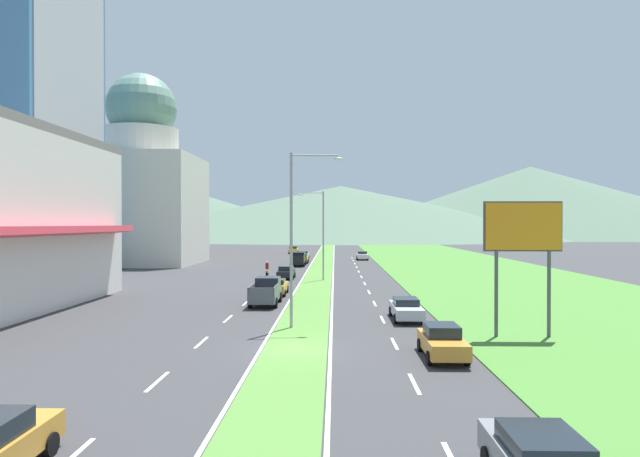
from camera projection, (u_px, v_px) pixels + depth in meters
ground_plane at (295, 350)px, 27.25m from camera, size 600.00×600.00×0.00m
grass_median at (323, 263)px, 87.23m from camera, size 3.20×240.00×0.06m
grass_verge_right at (452, 263)px, 86.66m from camera, size 24.00×240.00×0.06m
lane_dash_left_2 at (157, 382)px, 21.75m from camera, size 0.16×2.80×0.01m
lane_dash_left_3 at (201, 342)px, 28.92m from camera, size 0.16×2.80×0.01m
lane_dash_left_4 at (228, 319)px, 36.09m from camera, size 0.16×2.80×0.01m
lane_dash_left_5 at (246, 303)px, 43.26m from camera, size 0.16×2.80×0.01m
lane_dash_left_6 at (258, 292)px, 50.44m from camera, size 0.16×2.80×0.01m
lane_dash_left_7 at (268, 283)px, 57.61m from camera, size 0.16×2.80×0.01m
lane_dash_left_8 at (275, 277)px, 64.78m from camera, size 0.16×2.80×0.01m
lane_dash_left_9 at (281, 271)px, 71.95m from camera, size 0.16×2.80×0.01m
lane_dash_left_10 at (286, 267)px, 79.13m from camera, size 0.16×2.80×0.01m
lane_dash_left_11 at (290, 263)px, 86.30m from camera, size 0.16×2.80×0.01m
lane_dash_left_12 at (294, 260)px, 93.47m from camera, size 0.16×2.80×0.01m
lane_dash_left_13 at (297, 258)px, 100.64m from camera, size 0.16×2.80×0.01m
lane_dash_right_2 at (414, 384)px, 21.47m from camera, size 0.16×2.80×0.01m
lane_dash_right_3 at (394, 344)px, 28.64m from camera, size 0.16×2.80×0.01m
lane_dash_right_4 at (383, 320)px, 35.81m from camera, size 0.16×2.80×0.01m
lane_dash_right_5 at (375, 304)px, 42.98m from camera, size 0.16×2.80×0.01m
lane_dash_right_6 at (369, 292)px, 50.16m from camera, size 0.16×2.80×0.01m
lane_dash_right_7 at (365, 284)px, 57.33m from camera, size 0.16×2.80×0.01m
lane_dash_right_8 at (361, 277)px, 64.50m from camera, size 0.16×2.80×0.01m
lane_dash_right_9 at (359, 272)px, 71.67m from camera, size 0.16×2.80×0.01m
lane_dash_right_10 at (357, 267)px, 78.85m from camera, size 0.16×2.80×0.01m
lane_dash_right_11 at (355, 264)px, 86.02m from camera, size 0.16×2.80×0.01m
lane_dash_right_12 at (353, 260)px, 93.19m from camera, size 0.16×2.80×0.01m
lane_dash_right_13 at (352, 258)px, 100.36m from camera, size 0.16×2.80×0.01m
edge_line_median_left at (312, 263)px, 87.28m from camera, size 0.16×240.00×0.01m
edge_line_median_right at (334, 263)px, 87.18m from camera, size 0.16×240.00×0.01m
domed_building at (142, 186)px, 85.50m from camera, size 17.28×17.28×29.72m
midrise_colored at (153, 208)px, 106.53m from camera, size 16.77×16.77×18.86m
hill_far_left at (172, 211)px, 292.13m from camera, size 175.13×175.13×26.65m
hill_far_center at (341, 211)px, 278.39m from camera, size 237.84×237.84×25.51m
hill_far_right at (530, 201)px, 294.99m from camera, size 218.23×218.23×37.14m
street_lamp_near at (297, 228)px, 32.78m from camera, size 3.19×0.44×10.56m
street_lamp_mid at (321, 230)px, 60.39m from camera, size 2.86×0.46×9.87m
billboard_roadside at (523, 235)px, 30.04m from camera, size 4.32×0.28×7.54m
car_1 at (286, 272)px, 62.35m from camera, size 1.94×4.59×1.49m
car_2 at (302, 258)px, 87.06m from camera, size 2.04×4.34×1.49m
car_3 at (276, 286)px, 48.35m from camera, size 1.97×4.52×1.40m
car_4 at (304, 255)px, 96.83m from camera, size 1.90×4.24×1.45m
car_5 at (406, 309)px, 35.76m from camera, size 1.92×4.76×1.41m
car_6 at (442, 341)px, 25.58m from camera, size 1.89×4.25×1.55m
car_7 at (362, 255)px, 95.07m from camera, size 1.97×4.24×1.49m
car_9 at (293, 250)px, 115.32m from camera, size 1.96×4.35×1.53m
pickup_truck_0 at (266, 292)px, 42.65m from camera, size 2.18×5.40×2.00m
pickup_truck_1 at (298, 259)px, 81.41m from camera, size 2.18×5.40×2.00m
motorcycle_rider at (267, 270)px, 65.81m from camera, size 0.36×2.00×1.80m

